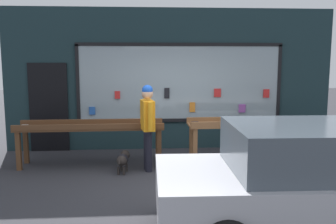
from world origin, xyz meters
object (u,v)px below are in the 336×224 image
Objects in this scene: person_browsing at (148,121)px; small_dog at (123,159)px; display_table_right at (258,127)px; parked_car at (323,178)px; display_table_left at (91,130)px.

person_browsing reaches higher than small_dog.
display_table_right is at bearing -87.71° from person_browsing.
display_table_right is 2.94m from small_dog.
small_dog is 0.14× the size of parked_car.
person_browsing reaches higher than display_table_right.
display_table_left is 1.01m from small_dog.
display_table_right is at bearing 0.04° from display_table_left.
small_dog is (0.68, -0.57, -0.48)m from display_table_left.
person_browsing reaches higher than display_table_left.
person_browsing is 3.59m from parked_car.
person_browsing is (1.16, -0.46, 0.25)m from display_table_left.
parked_car reaches higher than display_table_right.
display_table_right is 1.76× the size of person_browsing.
display_table_left is 4.69m from parked_car.
person_browsing is 2.96× the size of small_dog.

